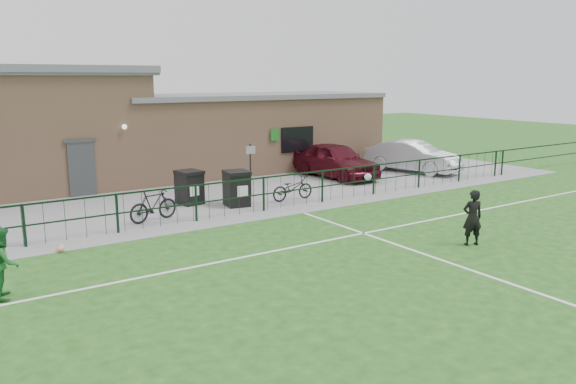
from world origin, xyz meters
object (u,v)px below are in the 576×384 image
wheelie_bin_left (189,188)px  car_silver (413,156)px  bicycle_d (153,205)px  bicycle_e (293,188)px  ball_ground (61,248)px  wheelie_bin_right (237,189)px  outfield_player (4,262)px  car_maroon (336,160)px  sign_post (250,170)px

wheelie_bin_left → car_silver: car_silver is taller
wheelie_bin_left → car_silver: bearing=-6.3°
bicycle_d → bicycle_e: 5.42m
bicycle_d → ball_ground: size_ratio=8.18×
wheelie_bin_right → bicycle_d: 3.29m
car_silver → bicycle_d: car_silver is taller
outfield_player → ball_ground: (1.62, 2.58, -0.65)m
car_silver → outfield_player: (-18.61, -6.51, -0.02)m
bicycle_e → car_maroon: bearing=-55.8°
sign_post → car_maroon: (5.19, 1.28, -0.21)m
wheelie_bin_right → bicycle_d: wheelie_bin_right is taller
wheelie_bin_left → wheelie_bin_right: wheelie_bin_right is taller
bicycle_e → outfield_player: (-10.21, -4.44, 0.28)m
car_silver → bicycle_e: (-8.39, -2.07, -0.30)m
bicycle_d → wheelie_bin_left: bearing=-62.6°
wheelie_bin_left → bicycle_d: 2.59m
car_maroon → ball_ground: (-12.95, -4.81, -0.71)m
wheelie_bin_left → wheelie_bin_right: size_ratio=0.97×
wheelie_bin_right → ball_ground: 6.82m
wheelie_bin_left → bicycle_d: size_ratio=0.66×
bicycle_d → ball_ground: bearing=105.5°
wheelie_bin_left → car_maroon: 7.93m
car_maroon → ball_ground: car_maroon is taller
wheelie_bin_right → car_maroon: bearing=30.5°
sign_post → bicycle_d: sign_post is taller
wheelie_bin_right → bicycle_e: wheelie_bin_right is taller
car_maroon → bicycle_e: bearing=-147.9°
bicycle_e → ball_ground: (-8.60, -1.86, -0.37)m
bicycle_e → wheelie_bin_left: bearing=66.1°
sign_post → outfield_player: 11.20m
car_maroon → car_silver: size_ratio=1.02×
car_silver → outfield_player: size_ratio=3.04×
wheelie_bin_left → ball_ground: size_ratio=5.40×
bicycle_d → bicycle_e: (5.42, 0.14, -0.06)m
car_maroon → bicycle_d: bearing=-164.5°
wheelie_bin_left → car_maroon: bearing=1.3°
outfield_player → sign_post: bearing=-47.1°
wheelie_bin_right → car_maroon: (6.52, 2.60, 0.21)m
car_silver → ball_ground: bearing=177.1°
wheelie_bin_left → wheelie_bin_right: bearing=-51.9°
outfield_player → ball_ground: outfield_player is taller
car_silver → bicycle_e: bearing=177.9°
wheelie_bin_left → outfield_player: 9.04m
wheelie_bin_left → bicycle_e: 3.77m
wheelie_bin_left → car_silver: size_ratio=0.25×
wheelie_bin_right → outfield_player: outfield_player is taller
wheelie_bin_left → bicycle_d: (-1.98, -1.68, -0.05)m
wheelie_bin_left → car_maroon: size_ratio=0.24×
sign_post → car_silver: 9.24m
sign_post → ball_ground: 8.58m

